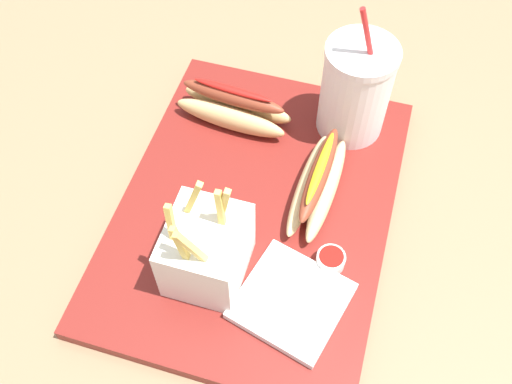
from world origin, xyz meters
name	(u,v)px	position (x,y,z in m)	size (l,w,h in m)	color
ground_plane	(256,217)	(0.00, 0.00, -0.01)	(2.40, 2.40, 0.02)	#8C6B4C
food_tray	(256,209)	(0.00, 0.00, 0.01)	(0.46, 0.34, 0.02)	maroon
soda_cup	(356,90)	(-0.17, 0.09, 0.09)	(0.10, 0.10, 0.21)	white
fries_basket	(207,250)	(0.10, -0.03, 0.07)	(0.10, 0.09, 0.15)	white
hot_dog_1	(234,108)	(-0.13, -0.07, 0.05)	(0.07, 0.17, 0.07)	#DBB775
hot_dog_2	(318,183)	(-0.04, 0.07, 0.05)	(0.17, 0.06, 0.06)	#E5C689
ketchup_cup_1	(331,260)	(0.06, 0.11, 0.03)	(0.03, 0.03, 0.02)	white
napkin_stack	(292,301)	(0.12, 0.08, 0.03)	(0.11, 0.12, 0.01)	white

